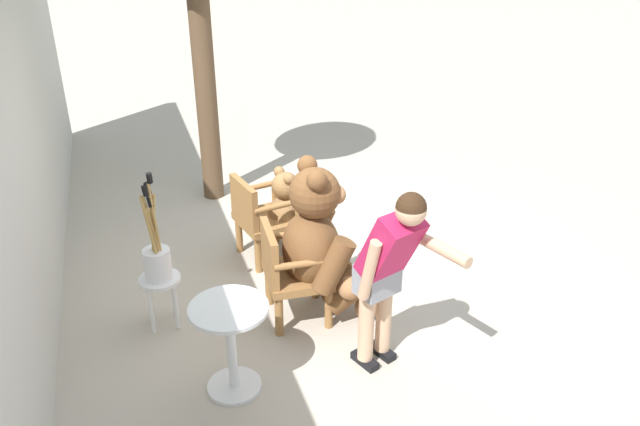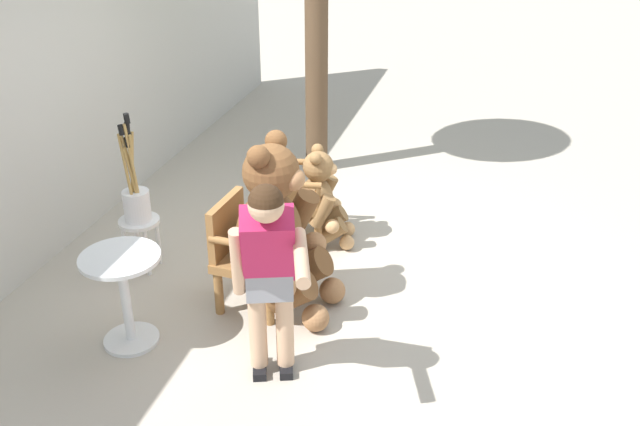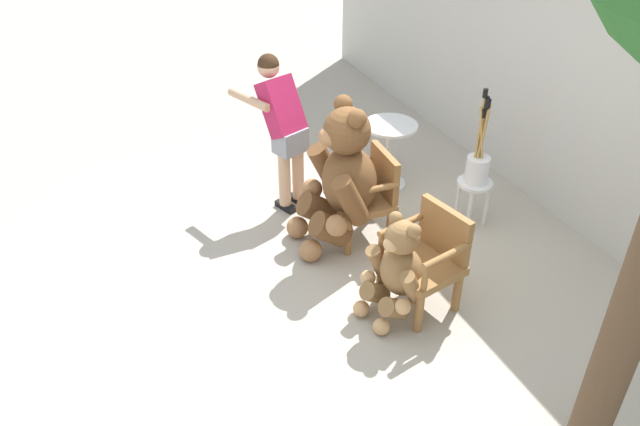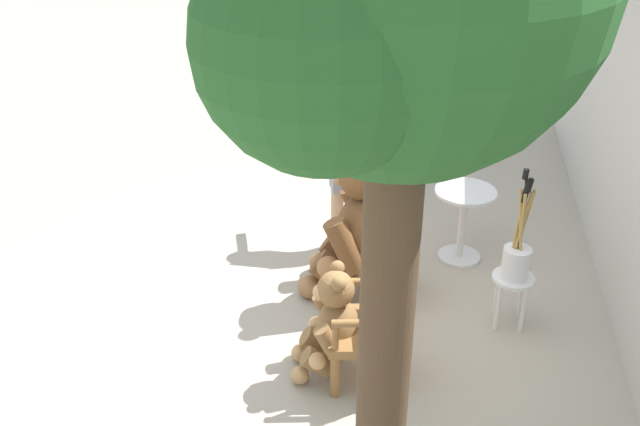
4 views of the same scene
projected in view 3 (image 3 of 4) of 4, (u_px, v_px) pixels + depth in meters
ground_plane at (350, 277)px, 5.47m from camera, size 60.00×60.00×0.00m
back_wall at (598, 84)px, 5.50m from camera, size 10.00×0.16×2.80m
wooden_chair_left at (367, 193)px, 5.75m from camera, size 0.60×0.56×0.86m
wooden_chair_right at (427, 257)px, 4.96m from camera, size 0.65×0.62×0.86m
teddy_bear_large at (341, 178)px, 5.55m from camera, size 0.84×0.82×1.40m
teddy_bear_small at (397, 269)px, 4.85m from camera, size 0.57×0.56×0.91m
person_visitor at (282, 121)px, 5.99m from camera, size 0.72×0.65×1.54m
white_stool at (474, 191)px, 5.99m from camera, size 0.34×0.34×0.46m
brush_bucket at (478, 162)px, 5.82m from camera, size 0.22×0.22×0.93m
round_side_table at (389, 148)px, 6.53m from camera, size 0.56×0.56×0.72m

